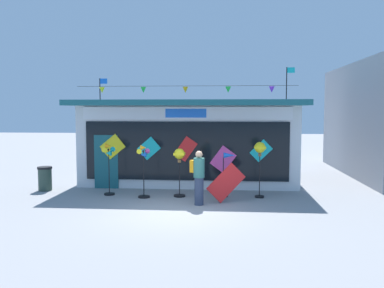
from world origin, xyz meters
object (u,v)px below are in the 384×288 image
wind_spinner_left (143,165)px  wind_spinner_center_right (227,167)px  display_kite_on_ground (226,183)px  trash_bin (45,178)px  wind_spinner_center_left (179,160)px  person_near_camera (199,176)px  wind_spinner_far_left (109,161)px  wind_spinner_right (260,152)px  kite_shop_building (191,140)px

wind_spinner_left → wind_spinner_center_right: (2.77, 0.40, -0.08)m
display_kite_on_ground → trash_bin: bearing=168.1°
wind_spinner_center_left → person_near_camera: person_near_camera is taller
wind_spinner_far_left → wind_spinner_right: (5.14, 0.02, 0.34)m
kite_shop_building → wind_spinner_center_left: bearing=-91.5°
wind_spinner_center_right → display_kite_on_ground: (-0.03, -0.83, -0.40)m
wind_spinner_far_left → wind_spinner_left: 1.33m
wind_spinner_right → person_near_camera: (-1.96, -1.25, -0.64)m
wind_spinner_center_right → person_near_camera: (-0.87, -1.28, -0.14)m
wind_spinner_left → wind_spinner_center_right: wind_spinner_left is taller
person_near_camera → wind_spinner_center_left: bearing=71.3°
wind_spinner_far_left → wind_spinner_left: bearing=-15.1°
wind_spinner_center_left → person_near_camera: bearing=-58.1°
wind_spinner_far_left → wind_spinner_right: wind_spinner_right is taller
wind_spinner_left → wind_spinner_right: 3.90m
wind_spinner_center_right → wind_spinner_right: bearing=-1.4°
trash_bin → display_kite_on_ground: (6.58, -1.39, 0.18)m
kite_shop_building → wind_spinner_center_right: bearing=-66.0°
wind_spinner_center_left → wind_spinner_left: bearing=-166.2°
wind_spinner_center_left → trash_bin: wind_spinner_center_left is taller
person_near_camera → display_kite_on_ground: bearing=-22.6°
wind_spinner_center_right → person_near_camera: person_near_camera is taller
wind_spinner_center_right → trash_bin: wind_spinner_center_right is taller
wind_spinner_center_right → display_kite_on_ground: wind_spinner_center_right is taller
wind_spinner_center_left → wind_spinner_right: wind_spinner_right is taller
wind_spinner_far_left → wind_spinner_center_left: bearing=-1.4°
wind_spinner_center_left → wind_spinner_center_right: (1.60, 0.11, -0.23)m
wind_spinner_center_left → wind_spinner_far_left: bearing=178.6°
person_near_camera → trash_bin: person_near_camera is taller
trash_bin → display_kite_on_ground: size_ratio=0.74×
wind_spinner_right → person_near_camera: size_ratio=1.11×
wind_spinner_center_left → wind_spinner_center_right: size_ratio=1.08×
kite_shop_building → wind_spinner_center_right: size_ratio=5.76×
wind_spinner_center_right → kite_shop_building: bearing=114.0°
wind_spinner_left → trash_bin: size_ratio=2.03×
kite_shop_building → wind_spinner_left: (-1.26, -3.80, -0.57)m
kite_shop_building → wind_spinner_right: kite_shop_building is taller
wind_spinner_center_right → wind_spinner_right: 1.19m
wind_spinner_far_left → trash_bin: 2.73m
kite_shop_building → person_near_camera: 4.79m
kite_shop_building → wind_spinner_right: 4.31m
wind_spinner_far_left → trash_bin: wind_spinner_far_left is taller
display_kite_on_ground → wind_spinner_center_left: bearing=155.3°
wind_spinner_right → trash_bin: (-7.69, 0.58, -1.09)m
wind_spinner_center_left → wind_spinner_right: bearing=1.7°
trash_bin → person_near_camera: bearing=-17.7°
wind_spinner_far_left → wind_spinner_left: (1.28, -0.35, -0.09)m
trash_bin → wind_spinner_center_right: bearing=-4.8°
kite_shop_building → wind_spinner_center_right: 3.78m
kite_shop_building → trash_bin: 5.97m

